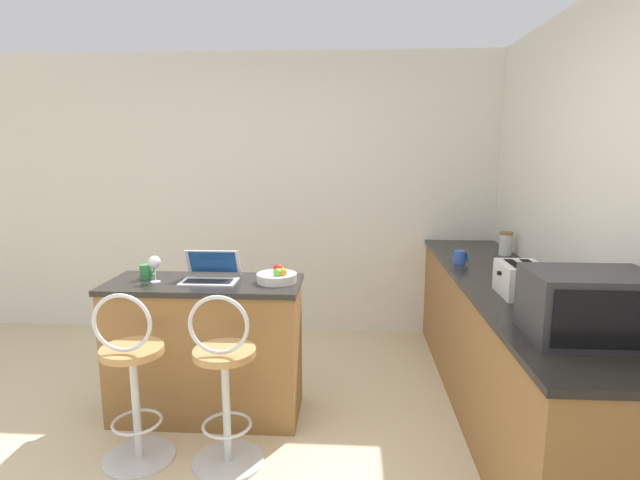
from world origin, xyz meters
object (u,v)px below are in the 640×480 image
object	(u,v)px
microwave	(590,306)
mug_blue	(460,257)
bar_stool_near	(133,383)
bar_stool_far	(225,386)
laptop	(211,273)
wine_glass_short	(154,263)
fruit_bowl	(277,277)
toaster	(521,280)
mug_green	(146,272)
storage_jar	(506,243)

from	to	relation	value
microwave	mug_blue	size ratio (longest dim) A/B	5.11
bar_stool_near	bar_stool_far	size ratio (longest dim) A/B	1.00
laptop	wine_glass_short	size ratio (longest dim) A/B	2.04
bar_stool_near	bar_stool_far	distance (m)	0.51
bar_stool_far	fruit_bowl	size ratio (longest dim) A/B	3.95
bar_stool_near	wine_glass_short	xyz separation A→B (m)	(-0.04, 0.50, 0.56)
toaster	mug_green	world-z (taller)	toaster
mug_blue	wine_glass_short	bearing A→B (deg)	-162.44
laptop	fruit_bowl	world-z (taller)	laptop
bar_stool_far	wine_glass_short	world-z (taller)	wine_glass_short
laptop	microwave	size ratio (longest dim) A/B	0.66
toaster	fruit_bowl	xyz separation A→B (m)	(-1.44, 0.21, -0.06)
wine_glass_short	mug_green	bearing A→B (deg)	138.65
bar_stool_near	laptop	xyz separation A→B (m)	(0.30, 0.57, 0.49)
bar_stool_far	wine_glass_short	distance (m)	0.94
fruit_bowl	laptop	bearing A→B (deg)	178.53
toaster	storage_jar	size ratio (longest dim) A/B	1.70
wine_glass_short	fruit_bowl	bearing A→B (deg)	3.82
bar_stool_near	bar_stool_far	world-z (taller)	same
mug_blue	mug_green	world-z (taller)	mug_blue
bar_stool_far	storage_jar	distance (m)	2.47
fruit_bowl	microwave	bearing A→B (deg)	-30.11
laptop	toaster	bearing A→B (deg)	-6.67
mug_green	fruit_bowl	bearing A→B (deg)	-2.00
microwave	storage_jar	world-z (taller)	microwave
bar_stool_far	mug_blue	distance (m)	1.94
toaster	fruit_bowl	size ratio (longest dim) A/B	1.25
laptop	toaster	size ratio (longest dim) A/B	1.10
bar_stool_near	mug_green	world-z (taller)	bar_stool_near
mug_green	toaster	bearing A→B (deg)	-5.89
bar_stool_near	mug_green	size ratio (longest dim) A/B	10.63
bar_stool_near	fruit_bowl	xyz separation A→B (m)	(0.73, 0.55, 0.47)
bar_stool_far	microwave	distance (m)	1.85
mug_blue	laptop	bearing A→B (deg)	-161.06
bar_stool_near	toaster	world-z (taller)	toaster
storage_jar	bar_stool_near	bearing A→B (deg)	-148.65
mug_blue	toaster	bearing A→B (deg)	-77.93
toaster	fruit_bowl	distance (m)	1.46
fruit_bowl	wine_glass_short	world-z (taller)	wine_glass_short
mug_blue	wine_glass_short	world-z (taller)	wine_glass_short
toaster	wine_glass_short	size ratio (longest dim) A/B	1.86
bar_stool_far	toaster	bearing A→B (deg)	11.84
mug_green	laptop	bearing A→B (deg)	-2.52
wine_glass_short	microwave	bearing A→B (deg)	-19.90
laptop	mug_blue	size ratio (longest dim) A/B	3.37
bar_stool_near	toaster	bearing A→B (deg)	9.09
fruit_bowl	wine_glass_short	xyz separation A→B (m)	(-0.77, -0.05, 0.09)
mug_blue	mug_green	size ratio (longest dim) A/B	1.09
bar_stool_near	wine_glass_short	size ratio (longest dim) A/B	5.91
microwave	mug_green	world-z (taller)	microwave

